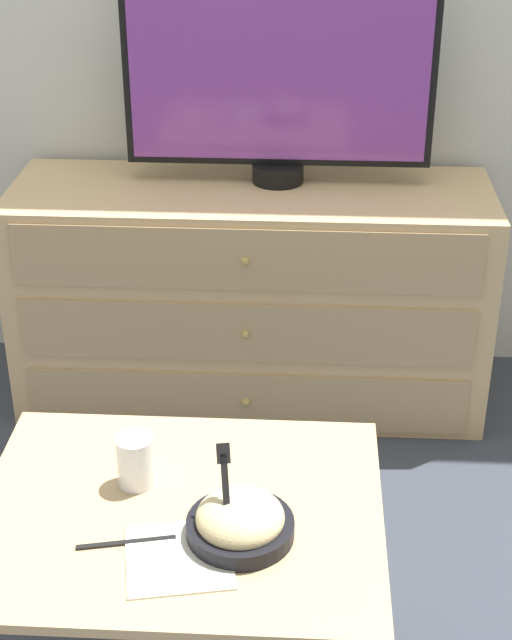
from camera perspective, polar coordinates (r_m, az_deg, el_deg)
The scene contains 8 objects.
ground_plane at distance 3.29m, azimuth -0.45°, elevation -1.74°, with size 12.00×12.00×0.00m, color #383D47.
dresser at distance 2.90m, azimuth -0.30°, elevation 1.40°, with size 1.37×0.48×0.67m.
tv at distance 2.74m, azimuth 1.35°, elevation 13.84°, with size 0.85×0.15×0.56m.
coffee_table at distance 1.90m, azimuth -4.40°, elevation -12.69°, with size 0.75×0.61×0.47m.
takeout_bowl at distance 1.77m, azimuth -0.93°, elevation -11.64°, with size 0.19×0.19×0.17m.
drink_cup at distance 1.89m, azimuth -7.01°, elevation -8.30°, with size 0.07×0.07×0.10m.
napkin at distance 1.75m, azimuth -4.51°, elevation -13.59°, with size 0.21×0.21×0.00m.
knife at distance 1.78m, azimuth -7.56°, elevation -12.72°, with size 0.17×0.05×0.01m.
Camera 1 is at (0.19, -2.84, 1.64)m, focal length 55.00 mm.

